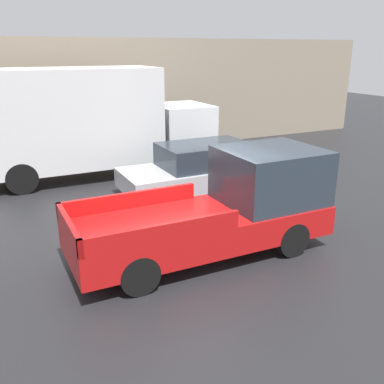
# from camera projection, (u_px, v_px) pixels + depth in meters

# --- Properties ---
(ground_plane) EXTENTS (60.00, 60.00, 0.00)m
(ground_plane) POSITION_uv_depth(u_px,v_px,m) (202.00, 245.00, 9.70)
(ground_plane) COLOR #232326
(building_wall) EXTENTS (28.00, 0.15, 4.65)m
(building_wall) POSITION_uv_depth(u_px,v_px,m) (90.00, 98.00, 17.32)
(building_wall) COLOR gray
(building_wall) RESTS_ON ground
(pickup_truck) EXTENTS (5.53, 2.04, 2.16)m
(pickup_truck) POSITION_uv_depth(u_px,v_px,m) (227.00, 207.00, 9.19)
(pickup_truck) COLOR red
(pickup_truck) RESTS_ON ground
(car) EXTENTS (4.82, 2.00, 1.52)m
(car) POSITION_uv_depth(u_px,v_px,m) (202.00, 168.00, 13.02)
(car) COLOR silver
(car) RESTS_ON ground
(delivery_truck) EXTENTS (8.78, 2.41, 3.64)m
(delivery_truck) POSITION_uv_depth(u_px,v_px,m) (76.00, 121.00, 14.24)
(delivery_truck) COLOR white
(delivery_truck) RESTS_ON ground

